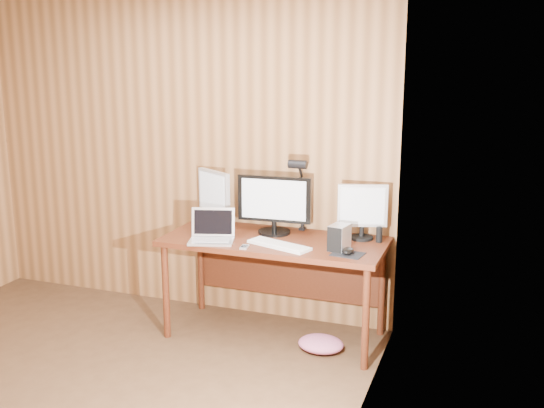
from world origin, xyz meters
The scene contains 13 objects.
desk centered at (0.93, 1.70, 0.63)m, with size 1.60×0.70×0.75m.
monitor_center centered at (0.88, 1.77, 0.97)m, with size 0.55×0.24×0.43m.
monitor_left centered at (0.37, 1.83, 0.98)m, with size 0.34×0.23×0.43m.
monitor_right centered at (1.52, 1.84, 0.96)m, with size 0.35×0.17×0.40m.
laptop centered at (0.52, 1.45, 0.81)m, with size 0.37×0.32×0.22m.
keyboard centered at (1.02, 1.47, 0.76)m, with size 0.49×0.29×0.02m.
mousepad centered at (1.51, 1.45, 0.75)m, with size 0.21×0.17×0.00m, color black.
mouse centered at (1.51, 1.45, 0.77)m, with size 0.07×0.12×0.04m, color black.
hard_drive centered at (1.43, 1.53, 0.84)m, with size 0.14×0.18×0.18m.
phone centered at (0.81, 1.36, 0.76)m, with size 0.06×0.10×0.01m.
speaker centered at (1.65, 1.81, 0.80)m, with size 0.05×0.05×0.11m, color black.
desk_lamp centered at (1.05, 1.86, 1.12)m, with size 0.14×0.19×0.59m.
fabric_pile centered at (1.33, 1.50, 0.05)m, with size 0.33×0.27×0.10m, color #C55F86, non-canonical shape.
Camera 1 is at (2.41, -2.52, 2.04)m, focal length 42.00 mm.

